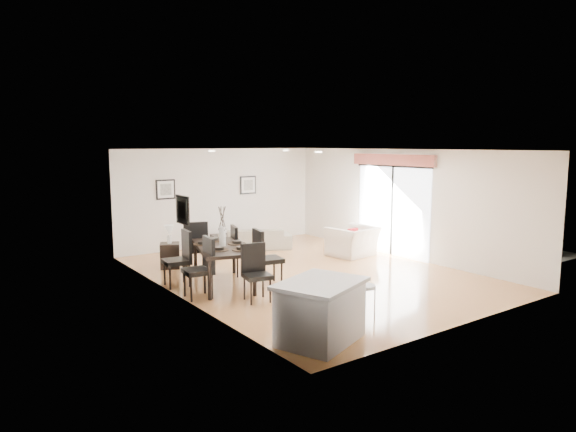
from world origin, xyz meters
TOP-DOWN VIEW (x-y plane):
  - ground at (0.00, 0.00)m, footprint 8.00×8.00m
  - wall_back at (0.00, 4.00)m, footprint 6.00×0.04m
  - wall_front at (0.00, -4.00)m, footprint 6.00×0.04m
  - wall_left at (-3.00, 0.00)m, footprint 0.04×8.00m
  - wall_right at (3.00, 0.00)m, footprint 0.04×8.00m
  - ceiling at (0.00, 0.00)m, footprint 6.00×8.00m
  - sofa at (0.46, 2.92)m, footprint 2.09×1.51m
  - armchair at (2.05, 0.75)m, footprint 1.29×1.17m
  - courtyard_plant_a at (5.63, -1.04)m, footprint 0.75×0.69m
  - courtyard_plant_b at (5.90, 0.71)m, footprint 0.46×0.46m
  - dining_table at (-1.96, 0.21)m, footprint 1.51×2.15m
  - dining_chair_wnear at (-2.64, -0.28)m, footprint 0.56×0.56m
  - dining_chair_wfar at (-2.64, 0.69)m, footprint 0.55×0.55m
  - dining_chair_enear at (-1.28, -0.25)m, footprint 0.60×0.60m
  - dining_chair_efar at (-1.27, 0.73)m, footprint 0.61×0.61m
  - dining_chair_head at (-1.94, -0.99)m, footprint 0.55×0.55m
  - dining_chair_foot at (-1.99, 1.42)m, footprint 0.66×0.66m
  - vase at (-1.96, 0.21)m, footprint 0.97×1.52m
  - coffee_table at (-0.03, 3.43)m, footprint 1.03×0.72m
  - side_table at (-2.25, 2.22)m, footprint 0.57×0.57m
  - table_lamp at (-2.25, 2.22)m, footprint 0.22×0.22m
  - cushion at (1.94, 0.64)m, footprint 0.32×0.13m
  - kitchen_island at (-2.23, -3.23)m, footprint 1.53×1.37m
  - bar_stool at (-1.35, -3.23)m, footprint 0.32×0.32m
  - framed_print_back_left at (-1.60, 3.97)m, footprint 0.52×0.04m
  - framed_print_back_right at (0.90, 3.97)m, footprint 0.52×0.04m
  - framed_print_left_wall at (-2.97, -0.20)m, footprint 0.04×0.52m
  - sliding_door at (2.96, 0.30)m, footprint 0.12×2.70m
  - courtyard at (6.16, 0.87)m, footprint 6.00×6.00m

SIDE VIEW (x-z plane):
  - ground at x=0.00m, z-range 0.00..0.00m
  - coffee_table at x=-0.03m, z-range 0.00..0.38m
  - sofa at x=0.46m, z-range 0.00..0.57m
  - side_table at x=-2.25m, z-range 0.00..0.57m
  - courtyard_plant_b at x=5.90m, z-range 0.00..0.67m
  - courtyard_plant_a at x=5.63m, z-range 0.00..0.71m
  - armchair at x=2.05m, z-range 0.00..0.74m
  - kitchen_island at x=-2.23m, z-range 0.01..0.89m
  - dining_chair_head at x=-1.94m, z-range 0.06..1.10m
  - cushion at x=1.94m, z-range 0.42..0.73m
  - bar_stool at x=-1.35m, z-range 0.25..0.94m
  - dining_chair_efar at x=-1.27m, z-range 0.06..1.15m
  - dining_chair_wfar at x=-2.64m, z-range 0.07..1.18m
  - dining_chair_wnear at x=-2.64m, z-range 0.07..1.19m
  - dining_chair_enear at x=-1.28m, z-range 0.07..1.21m
  - dining_chair_foot at x=-1.99m, z-range 0.07..1.23m
  - dining_table at x=-1.96m, z-range 0.32..1.13m
  - table_lamp at x=-2.25m, z-range 0.63..1.05m
  - courtyard at x=6.16m, z-range -0.08..1.92m
  - vase at x=-1.96m, z-range 0.72..1.52m
  - wall_back at x=0.00m, z-range 0.00..2.70m
  - wall_front at x=0.00m, z-range 0.00..2.70m
  - wall_left at x=-3.00m, z-range 0.00..2.70m
  - wall_right at x=3.00m, z-range 0.00..2.70m
  - framed_print_back_left at x=-1.60m, z-range 1.39..1.91m
  - framed_print_back_right at x=0.90m, z-range 1.39..1.91m
  - framed_print_left_wall at x=-2.97m, z-range 1.39..1.91m
  - sliding_door at x=2.96m, z-range 0.38..2.95m
  - ceiling at x=0.00m, z-range 2.69..2.71m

